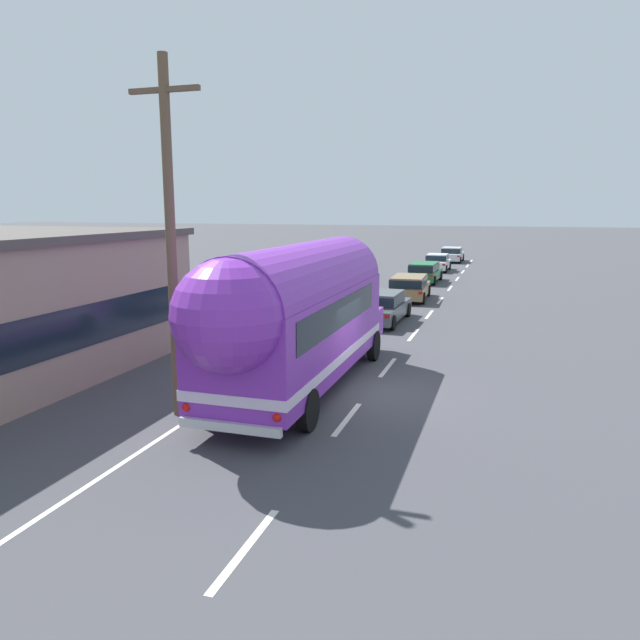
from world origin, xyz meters
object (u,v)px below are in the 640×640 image
car_third (425,271)px  car_lead (382,306)px  car_second (409,286)px  painted_bus (296,312)px  car_fourth (437,262)px  utility_pole (171,236)px  car_fifth (452,254)px

car_third → car_lead: bearing=-89.3°
car_second → car_lead: bearing=-90.9°
painted_bus → car_fourth: painted_bus is taller
utility_pole → car_fourth: utility_pole is taller
car_second → car_fifth: bearing=90.1°
car_fourth → car_fifth: 8.57m
painted_bus → car_fourth: size_ratio=2.67×
utility_pole → car_third: size_ratio=1.86×
utility_pole → car_third: 28.69m
car_third → car_fifth: size_ratio=1.02×
car_third → car_fourth: 7.92m
car_third → car_fourth: size_ratio=1.07×
car_fourth → utility_pole: bearing=-93.2°
utility_pole → car_fourth: (2.05, 36.29, -3.70)m
painted_bus → car_third: 26.04m
painted_bus → car_lead: (0.03, 11.09, -1.56)m
car_second → car_fourth: size_ratio=1.07×
painted_bus → car_lead: size_ratio=2.36×
utility_pole → car_lead: bearing=80.3°
utility_pole → car_third: (2.13, 28.38, -3.64)m
car_second → car_third: 8.10m
car_fourth → car_third: bearing=-89.4°
car_lead → car_fifth: size_ratio=1.07×
utility_pole → car_second: (2.42, 20.28, -3.64)m
car_lead → painted_bus: bearing=-90.2°
car_lead → car_fifth: bearing=89.9°
painted_bus → utility_pole: bearing=-133.7°
painted_bus → car_lead: 11.19m
painted_bus → car_second: (0.14, 17.90, -1.52)m
utility_pole → car_second: utility_pole is taller
car_lead → car_fourth: same height
painted_bus → car_lead: painted_bus is taller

